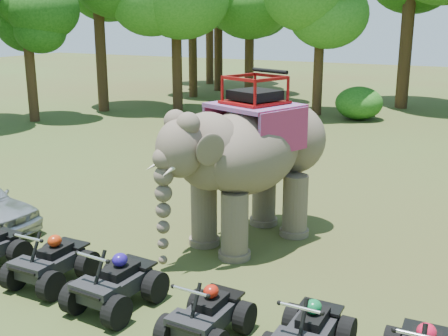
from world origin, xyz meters
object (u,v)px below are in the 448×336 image
Objects in this scene: atv_1 at (51,255)px; atv_3 at (207,308)px; atv_4 at (310,325)px; elephant at (251,159)px; atv_2 at (115,276)px.

atv_1 is 1.07× the size of atv_3.
atv_1 is 5.43m from atv_4.
atv_1 reaches higher than atv_4.
atv_2 is at bearing -80.71° from elephant.
atv_2 is 2.02m from atv_3.
atv_3 is 1.70m from atv_4.
atv_3 is 0.99× the size of atv_4.
atv_3 is (2.01, -0.17, -0.05)m from atv_2.
atv_4 is at bearing 5.17° from atv_2.
atv_3 is at bearing -171.08° from atv_4.
atv_3 is (1.15, -4.27, -1.44)m from elephant.
atv_1 is 0.97× the size of atv_2.
atv_1 is 1.05× the size of atv_4.
atv_1 is at bearing 177.81° from atv_2.
atv_2 reaches higher than atv_4.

